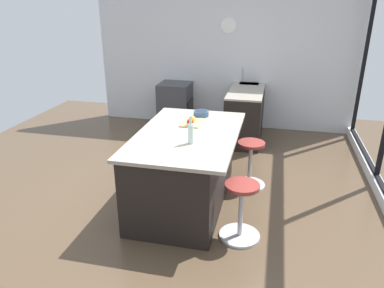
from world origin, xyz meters
The scene contains 12 objects.
ground_plane centered at (0.00, 0.00, 0.00)m, with size 8.11×8.11×0.00m, color brown.
interior_partition_left centered at (-3.12, 0.00, 1.48)m, with size 0.15×4.96×2.96m.
sink_cabinet centered at (-2.77, 0.54, 0.46)m, with size 2.13×0.60×1.18m.
oven_range centered at (-2.77, -0.88, 0.44)m, with size 0.60×0.61×0.87m.
kitchen_island centered at (0.04, 0.02, 0.47)m, with size 1.90×1.17×0.93m.
stool_by_window centered at (-0.55, 0.78, 0.30)m, with size 0.44×0.44×0.64m.
stool_middle centered at (0.64, 0.78, 0.30)m, with size 0.44×0.44×0.64m.
cutting_board centered at (-0.30, 0.03, 0.94)m, with size 0.36×0.24×0.02m, color tan.
apple_yellow centered at (-0.30, 0.04, 0.99)m, with size 0.08×0.08×0.08m, color gold.
apple_red centered at (-0.17, 0.04, 0.99)m, with size 0.08×0.08×0.08m, color red.
water_bottle centered at (0.37, 0.18, 1.05)m, with size 0.06×0.06×0.31m.
fruit_bowl centered at (-0.63, 0.09, 0.97)m, with size 0.20×0.20×0.07m.
Camera 1 is at (3.97, 1.03, 2.41)m, focal length 34.10 mm.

